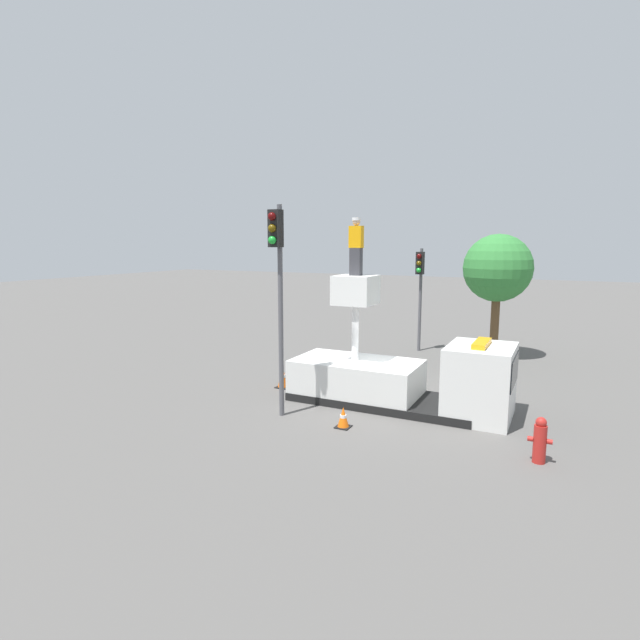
{
  "coord_description": "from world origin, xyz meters",
  "views": [
    {
      "loc": [
        4.88,
        -14.23,
        4.91
      ],
      "look_at": [
        -1.6,
        -1.17,
        2.67
      ],
      "focal_mm": 28.0,
      "sensor_mm": 36.0,
      "label": 1
    }
  ],
  "objects_px": {
    "traffic_cone_curbside": "(343,418)",
    "traffic_light_pole": "(278,270)",
    "tree_left_bg": "(498,269)",
    "bucket_truck": "(400,378)",
    "worker": "(356,247)",
    "traffic_light_across": "(420,279)",
    "fire_hydrant": "(540,440)",
    "traffic_cone_rear": "(283,378)"
  },
  "relations": [
    {
      "from": "traffic_light_pole",
      "to": "traffic_cone_rear",
      "type": "bearing_deg",
      "value": 118.74
    },
    {
      "from": "traffic_light_pole",
      "to": "traffic_light_across",
      "type": "distance_m",
      "value": 10.47
    },
    {
      "from": "fire_hydrant",
      "to": "traffic_cone_curbside",
      "type": "height_order",
      "value": "fire_hydrant"
    },
    {
      "from": "fire_hydrant",
      "to": "traffic_cone_curbside",
      "type": "bearing_deg",
      "value": 179.76
    },
    {
      "from": "traffic_light_across",
      "to": "fire_hydrant",
      "type": "distance_m",
      "value": 12.12
    },
    {
      "from": "tree_left_bg",
      "to": "traffic_cone_rear",
      "type": "bearing_deg",
      "value": -126.09
    },
    {
      "from": "bucket_truck",
      "to": "traffic_cone_rear",
      "type": "xyz_separation_m",
      "value": [
        -4.18,
        0.08,
        -0.52
      ]
    },
    {
      "from": "worker",
      "to": "traffic_cone_rear",
      "type": "height_order",
      "value": "worker"
    },
    {
      "from": "traffic_cone_curbside",
      "to": "tree_left_bg",
      "type": "xyz_separation_m",
      "value": [
        2.48,
        10.56,
        3.57
      ]
    },
    {
      "from": "traffic_light_pole",
      "to": "worker",
      "type": "bearing_deg",
      "value": 62.4
    },
    {
      "from": "bucket_truck",
      "to": "worker",
      "type": "bearing_deg",
      "value": 180.0
    },
    {
      "from": "traffic_light_across",
      "to": "fire_hydrant",
      "type": "xyz_separation_m",
      "value": [
        5.64,
        -10.35,
        -2.8
      ]
    },
    {
      "from": "worker",
      "to": "traffic_light_across",
      "type": "height_order",
      "value": "worker"
    },
    {
      "from": "traffic_light_pole",
      "to": "traffic_cone_curbside",
      "type": "bearing_deg",
      "value": 0.93
    },
    {
      "from": "traffic_light_pole",
      "to": "tree_left_bg",
      "type": "distance_m",
      "value": 11.49
    },
    {
      "from": "bucket_truck",
      "to": "traffic_cone_curbside",
      "type": "xyz_separation_m",
      "value": [
        -0.8,
        -2.45,
        -0.61
      ]
    },
    {
      "from": "traffic_light_pole",
      "to": "traffic_cone_rear",
      "type": "height_order",
      "value": "traffic_light_pole"
    },
    {
      "from": "bucket_truck",
      "to": "traffic_light_across",
      "type": "distance_m",
      "value": 8.41
    },
    {
      "from": "traffic_cone_rear",
      "to": "bucket_truck",
      "type": "bearing_deg",
      "value": -1.06
    },
    {
      "from": "fire_hydrant",
      "to": "traffic_cone_curbside",
      "type": "distance_m",
      "value": 4.85
    },
    {
      "from": "traffic_cone_curbside",
      "to": "traffic_light_across",
      "type": "bearing_deg",
      "value": 94.4
    },
    {
      "from": "worker",
      "to": "tree_left_bg",
      "type": "relative_size",
      "value": 0.33
    },
    {
      "from": "traffic_cone_curbside",
      "to": "traffic_cone_rear",
      "type": "bearing_deg",
      "value": 143.26
    },
    {
      "from": "traffic_light_pole",
      "to": "tree_left_bg",
      "type": "bearing_deg",
      "value": 67.18
    },
    {
      "from": "bucket_truck",
      "to": "tree_left_bg",
      "type": "distance_m",
      "value": 8.8
    },
    {
      "from": "worker",
      "to": "traffic_light_pole",
      "type": "height_order",
      "value": "traffic_light_pole"
    },
    {
      "from": "fire_hydrant",
      "to": "traffic_cone_rear",
      "type": "relative_size",
      "value": 1.44
    },
    {
      "from": "traffic_light_pole",
      "to": "traffic_cone_rear",
      "type": "relative_size",
      "value": 8.05
    },
    {
      "from": "bucket_truck",
      "to": "tree_left_bg",
      "type": "relative_size",
      "value": 1.25
    },
    {
      "from": "bucket_truck",
      "to": "traffic_cone_rear",
      "type": "distance_m",
      "value": 4.22
    },
    {
      "from": "traffic_light_across",
      "to": "traffic_cone_curbside",
      "type": "bearing_deg",
      "value": -85.6
    },
    {
      "from": "traffic_light_across",
      "to": "traffic_cone_rear",
      "type": "height_order",
      "value": "traffic_light_across"
    },
    {
      "from": "tree_left_bg",
      "to": "traffic_light_across",
      "type": "bearing_deg",
      "value": -176.05
    },
    {
      "from": "traffic_light_pole",
      "to": "traffic_cone_curbside",
      "type": "xyz_separation_m",
      "value": [
        1.98,
        0.03,
        -3.92
      ]
    },
    {
      "from": "bucket_truck",
      "to": "worker",
      "type": "height_order",
      "value": "worker"
    },
    {
      "from": "traffic_light_pole",
      "to": "traffic_light_across",
      "type": "bearing_deg",
      "value": 83.49
    },
    {
      "from": "traffic_cone_curbside",
      "to": "traffic_light_pole",
      "type": "bearing_deg",
      "value": -179.07
    },
    {
      "from": "worker",
      "to": "traffic_light_across",
      "type": "bearing_deg",
      "value": 90.82
    },
    {
      "from": "worker",
      "to": "fire_hydrant",
      "type": "height_order",
      "value": "worker"
    },
    {
      "from": "bucket_truck",
      "to": "worker",
      "type": "relative_size",
      "value": 3.8
    },
    {
      "from": "traffic_light_pole",
      "to": "traffic_cone_rear",
      "type": "xyz_separation_m",
      "value": [
        -1.4,
        2.56,
        -3.84
      ]
    },
    {
      "from": "traffic_light_across",
      "to": "tree_left_bg",
      "type": "height_order",
      "value": "tree_left_bg"
    }
  ]
}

